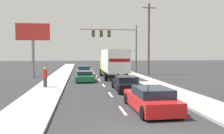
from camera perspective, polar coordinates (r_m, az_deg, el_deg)
name	(u,v)px	position (r m, az deg, el deg)	size (l,w,h in m)	color
ground_plane	(96,75)	(33.48, -3.89, -1.95)	(140.00, 140.00, 0.00)	#2B2B2D
sidewalk_right	(138,78)	(29.29, 6.29, -2.55)	(2.60, 80.00, 0.14)	#9E9E99
sidewalk_left	(57,79)	(28.54, -12.98, -2.77)	(2.60, 80.00, 0.14)	#9E9E99
lane_markings	(98,78)	(29.98, -3.44, -2.54)	(0.14, 57.00, 0.01)	silver
car_white	(84,71)	(32.75, -6.69, -1.00)	(1.89, 4.42, 1.33)	white
car_green	(84,77)	(26.06, -6.58, -2.30)	(1.91, 4.22, 1.10)	#196B38
box_truck	(113,62)	(28.66, 0.29, 1.22)	(2.58, 9.34, 3.45)	white
car_black	(126,84)	(19.49, 3.40, -4.03)	(1.88, 4.51, 1.17)	black
car_red	(151,99)	(12.85, 9.21, -7.64)	(2.06, 4.72, 1.25)	red
traffic_signal_mast	(111,37)	(36.55, -0.19, 7.16)	(8.80, 0.69, 7.39)	#595B56
utility_pole_mid	(149,38)	(34.07, 8.75, 6.74)	(1.80, 0.28, 9.97)	brown
roadside_billboard	(33,39)	(31.93, -18.33, 6.43)	(4.19, 0.36, 6.82)	slate
pedestrian_near_corner	(45,77)	(21.16, -15.67, -2.37)	(0.38, 0.38, 1.70)	#3F3F42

